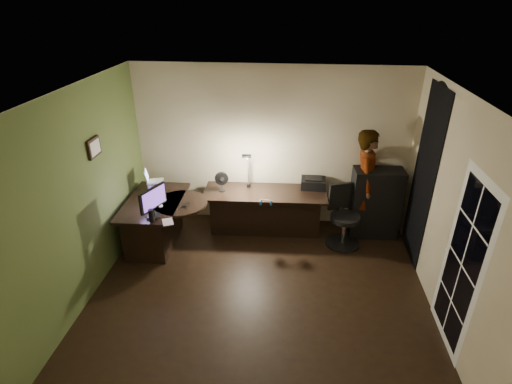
# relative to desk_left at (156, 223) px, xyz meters

# --- Properties ---
(floor) EXTENTS (4.50, 4.00, 0.01)m
(floor) POSITION_rel_desk_left_xyz_m (1.73, -1.01, -0.40)
(floor) COLOR black
(floor) RESTS_ON ground
(ceiling) EXTENTS (4.50, 4.00, 0.01)m
(ceiling) POSITION_rel_desk_left_xyz_m (1.73, -1.01, 2.31)
(ceiling) COLOR silver
(ceiling) RESTS_ON floor
(wall_back) EXTENTS (4.50, 0.01, 2.70)m
(wall_back) POSITION_rel_desk_left_xyz_m (1.73, 0.99, 0.96)
(wall_back) COLOR #C1B290
(wall_back) RESTS_ON floor
(wall_front) EXTENTS (4.50, 0.01, 2.70)m
(wall_front) POSITION_rel_desk_left_xyz_m (1.73, -3.02, 0.96)
(wall_front) COLOR #C1B290
(wall_front) RESTS_ON floor
(wall_left) EXTENTS (0.01, 4.00, 2.70)m
(wall_left) POSITION_rel_desk_left_xyz_m (-0.52, -1.01, 0.96)
(wall_left) COLOR #C1B290
(wall_left) RESTS_ON floor
(wall_right) EXTENTS (0.01, 4.00, 2.70)m
(wall_right) POSITION_rel_desk_left_xyz_m (3.99, -1.01, 0.96)
(wall_right) COLOR #C1B290
(wall_right) RESTS_ON floor
(green_wall_overlay) EXTENTS (0.00, 4.00, 2.70)m
(green_wall_overlay) POSITION_rel_desk_left_xyz_m (-0.51, -1.01, 0.96)
(green_wall_overlay) COLOR #4A5D2B
(green_wall_overlay) RESTS_ON floor
(arched_doorway) EXTENTS (0.01, 0.90, 2.60)m
(arched_doorway) POSITION_rel_desk_left_xyz_m (3.97, 0.14, 0.91)
(arched_doorway) COLOR black
(arched_doorway) RESTS_ON floor
(french_door) EXTENTS (0.02, 0.92, 2.10)m
(french_door) POSITION_rel_desk_left_xyz_m (3.97, -1.56, 0.66)
(french_door) COLOR white
(french_door) RESTS_ON floor
(framed_picture) EXTENTS (0.04, 0.30, 0.25)m
(framed_picture) POSITION_rel_desk_left_xyz_m (-0.49, -0.56, 1.46)
(framed_picture) COLOR black
(framed_picture) RESTS_ON wall_left
(desk_left) EXTENTS (0.86, 1.37, 0.78)m
(desk_left) POSITION_rel_desk_left_xyz_m (0.00, 0.00, 0.00)
(desk_left) COLOR black
(desk_left) RESTS_ON floor
(desk_right) EXTENTS (2.02, 0.77, 0.75)m
(desk_right) POSITION_rel_desk_left_xyz_m (1.68, 0.55, -0.02)
(desk_right) COLOR black
(desk_right) RESTS_ON floor
(cabinet) EXTENTS (0.80, 0.42, 1.17)m
(cabinet) POSITION_rel_desk_left_xyz_m (3.47, 0.65, 0.19)
(cabinet) COLOR black
(cabinet) RESTS_ON floor
(laptop_stand) EXTENTS (0.29, 0.27, 0.10)m
(laptop_stand) POSITION_rel_desk_left_xyz_m (-0.11, 0.44, 0.46)
(laptop_stand) COLOR silver
(laptop_stand) RESTS_ON desk_left
(laptop) EXTENTS (0.36, 0.34, 0.20)m
(laptop) POSITION_rel_desk_left_xyz_m (-0.11, 0.44, 0.61)
(laptop) COLOR silver
(laptop) RESTS_ON laptop_stand
(monitor) EXTENTS (0.29, 0.50, 0.33)m
(monitor) POSITION_rel_desk_left_xyz_m (0.17, -0.48, 0.57)
(monitor) COLOR black
(monitor) RESTS_ON desk_left
(mouse) EXTENTS (0.06, 0.08, 0.03)m
(mouse) POSITION_rel_desk_left_xyz_m (0.19, -0.20, 0.42)
(mouse) COLOR silver
(mouse) RESTS_ON desk_left
(phone) EXTENTS (0.09, 0.14, 0.01)m
(phone) POSITION_rel_desk_left_xyz_m (0.54, -0.09, 0.41)
(phone) COLOR black
(phone) RESTS_ON desk_left
(pen) EXTENTS (0.07, 0.13, 0.01)m
(pen) POSITION_rel_desk_left_xyz_m (0.09, -0.54, 0.41)
(pen) COLOR black
(pen) RESTS_ON desk_left
(speaker) EXTENTS (0.08, 0.08, 0.19)m
(speaker) POSITION_rel_desk_left_xyz_m (0.19, -0.62, 0.50)
(speaker) COLOR black
(speaker) RESTS_ON desk_left
(notepad) EXTENTS (0.21, 0.24, 0.01)m
(notepad) POSITION_rel_desk_left_xyz_m (0.42, -0.62, 0.41)
(notepad) COLOR silver
(notepad) RESTS_ON desk_left
(desk_fan) EXTENTS (0.24, 0.19, 0.33)m
(desk_fan) POSITION_rel_desk_left_xyz_m (0.98, 0.52, 0.52)
(desk_fan) COLOR black
(desk_fan) RESTS_ON desk_right
(headphones) EXTENTS (0.21, 0.11, 0.10)m
(headphones) POSITION_rel_desk_left_xyz_m (1.73, 0.11, 0.40)
(headphones) COLOR #1B549F
(headphones) RESTS_ON desk_right
(printer) EXTENTS (0.41, 0.32, 0.18)m
(printer) POSITION_rel_desk_left_xyz_m (2.46, 0.79, 0.44)
(printer) COLOR black
(printer) RESTS_ON desk_right
(desk_lamp) EXTENTS (0.23, 0.35, 0.72)m
(desk_lamp) POSITION_rel_desk_left_xyz_m (1.39, 0.71, 0.71)
(desk_lamp) COLOR black
(desk_lamp) RESTS_ON desk_right
(office_chair) EXTENTS (0.70, 0.70, 0.98)m
(office_chair) POSITION_rel_desk_left_xyz_m (2.97, 0.29, 0.10)
(office_chair) COLOR black
(office_chair) RESTS_ON floor
(person) EXTENTS (0.54, 0.71, 1.80)m
(person) POSITION_rel_desk_left_xyz_m (3.29, 0.71, 0.51)
(person) COLOR #D8A88C
(person) RESTS_ON floor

